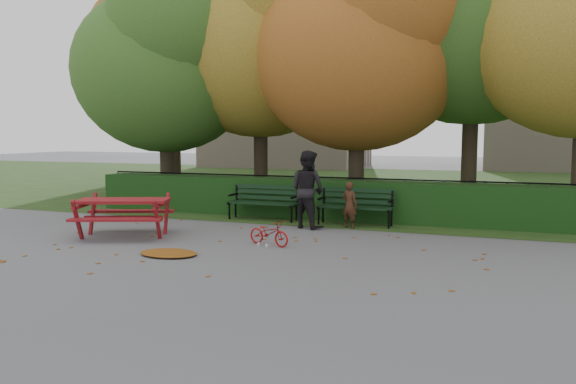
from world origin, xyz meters
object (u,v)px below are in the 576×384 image
(tree_f, at_px, (177,40))
(child, at_px, (350,205))
(tree_c, at_px, (368,37))
(adult, at_px, (307,189))
(bench_left, at_px, (264,199))
(picnic_table, at_px, (124,207))
(tree_a, at_px, (170,57))
(bicycle, at_px, (269,233))
(bench_right, at_px, (356,204))
(tree_b, at_px, (268,28))

(tree_f, relative_size, child, 8.39)
(child, bearing_deg, tree_c, -66.47)
(adult, bearing_deg, bench_left, -7.77)
(picnic_table, bearing_deg, tree_a, 90.14)
(adult, relative_size, bicycle, 1.91)
(tree_a, xyz_separation_m, picnic_table, (1.99, -5.11, -3.89))
(bicycle, bearing_deg, bench_right, -1.70)
(bench_left, xyz_separation_m, bench_right, (2.40, 0.00, 0.00))
(bench_right, relative_size, picnic_table, 0.78)
(bicycle, bearing_deg, adult, 15.48)
(tree_f, bearing_deg, child, -36.36)
(tree_a, relative_size, bench_right, 4.16)
(bench_right, relative_size, bicycle, 1.89)
(bench_right, bearing_deg, tree_c, 96.70)
(child, height_order, bicycle, child)
(tree_a, bearing_deg, picnic_table, -68.70)
(tree_b, distance_m, child, 6.96)
(tree_c, xyz_separation_m, child, (0.24, -2.76, -4.28))
(tree_c, relative_size, adult, 4.42)
(tree_b, relative_size, bicycle, 9.24)
(tree_b, distance_m, bicycle, 8.36)
(bench_right, bearing_deg, tree_a, 163.39)
(picnic_table, bearing_deg, bicycle, -17.78)
(tree_c, relative_size, tree_f, 0.87)
(tree_f, distance_m, bicycle, 12.46)
(tree_f, bearing_deg, tree_a, -62.02)
(tree_f, height_order, bench_right, tree_f)
(tree_b, bearing_deg, adult, -56.15)
(tree_b, bearing_deg, bicycle, -67.43)
(picnic_table, relative_size, bicycle, 2.43)
(tree_f, bearing_deg, picnic_table, -65.83)
(tree_a, relative_size, tree_f, 0.81)
(bench_left, height_order, picnic_table, bench_left)
(tree_b, height_order, picnic_table, tree_b)
(tree_a, xyz_separation_m, tree_c, (6.02, 0.38, 0.30))
(child, bearing_deg, bicycle, 87.40)
(bench_right, bearing_deg, child, -93.43)
(bench_left, xyz_separation_m, child, (2.37, -0.50, 0.03))
(tree_b, height_order, bicycle, tree_b)
(bench_left, bearing_deg, tree_b, 110.58)
(bench_right, bearing_deg, bicycle, -108.50)
(tree_c, height_order, adult, tree_c)
(tree_b, relative_size, picnic_table, 3.81)
(tree_b, xyz_separation_m, tree_f, (-4.69, 2.49, 0.29))
(tree_a, height_order, tree_c, tree_c)
(picnic_table, height_order, bicycle, picnic_table)
(tree_a, relative_size, child, 6.84)
(tree_f, height_order, picnic_table, tree_f)
(bicycle, bearing_deg, tree_a, 63.82)
(tree_b, height_order, bench_right, tree_b)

